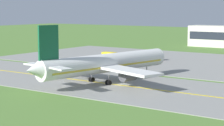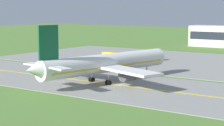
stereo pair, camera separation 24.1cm
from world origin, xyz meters
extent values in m
plane|color=#517A33|center=(0.00, 0.00, 0.00)|extent=(500.00, 500.00, 0.00)
cube|color=gray|center=(0.00, 0.00, 0.05)|extent=(240.00, 28.00, 0.10)
cube|color=yellow|center=(0.00, 0.00, 0.11)|extent=(220.00, 0.60, 0.01)
cylinder|color=white|center=(-3.49, 1.37, 4.20)|extent=(10.44, 34.14, 4.00)
cone|color=white|center=(-0.01, 19.23, 4.20)|extent=(4.23, 3.28, 3.80)
cone|color=white|center=(-7.02, -16.69, 4.60)|extent=(3.95, 3.79, 3.40)
cube|color=gold|center=(-3.49, 1.37, 3.70)|extent=(9.99, 31.48, 0.36)
cube|color=#1E232D|center=(-0.43, 17.07, 4.90)|extent=(3.68, 2.42, 0.70)
cube|color=white|center=(-12.26, 0.83, 3.70)|extent=(15.23, 5.59, 0.50)
cylinder|color=#47474C|center=(-9.91, 2.41, 2.30)|extent=(2.91, 3.78, 2.30)
cylinder|color=black|center=(-9.60, 3.98, 2.30)|extent=(2.11, 0.65, 2.10)
cube|color=white|center=(4.43, -2.42, 3.70)|extent=(15.75, 9.43, 0.50)
cylinder|color=#47474C|center=(2.85, -0.08, 2.30)|extent=(2.91, 3.78, 2.30)
cylinder|color=black|center=(3.16, 1.49, 2.30)|extent=(2.11, 0.65, 2.10)
cube|color=#145938|center=(-6.36, -13.36, 9.45)|extent=(1.23, 4.40, 6.50)
cube|color=white|center=(-9.54, -12.94, 5.00)|extent=(6.19, 2.92, 0.30)
cube|color=white|center=(-3.26, -14.17, 5.00)|extent=(6.44, 4.05, 0.30)
cylinder|color=slate|center=(-1.00, 14.12, 1.38)|extent=(0.24, 0.24, 1.65)
cylinder|color=black|center=(-1.00, 14.12, 0.55)|extent=(0.55, 1.15, 1.10)
cylinder|color=slate|center=(-6.43, -0.10, 1.38)|extent=(0.24, 0.24, 1.65)
cylinder|color=black|center=(-6.70, -0.05, 0.55)|extent=(0.55, 1.15, 1.10)
cylinder|color=black|center=(-6.16, -0.15, 0.55)|extent=(0.55, 1.15, 1.10)
cylinder|color=slate|center=(-1.32, -1.10, 1.38)|extent=(0.24, 0.24, 1.65)
cylinder|color=black|center=(-1.59, -1.04, 0.55)|extent=(0.55, 1.15, 1.10)
cylinder|color=black|center=(-1.05, -1.15, 0.55)|extent=(0.55, 1.15, 1.10)
cube|color=red|center=(-15.58, 36.60, 1.50)|extent=(2.69, 2.68, 1.80)
cube|color=#1E232D|center=(-16.12, 36.05, 1.81)|extent=(1.40, 1.37, 0.81)
cube|color=red|center=(-13.49, 38.75, 1.60)|extent=(4.43, 4.48, 2.00)
cylinder|color=orange|center=(-15.58, 36.60, 2.50)|extent=(0.20, 0.20, 0.18)
cylinder|color=black|center=(-14.87, 35.90, 0.45)|extent=(0.84, 0.85, 0.90)
cylinder|color=black|center=(-16.30, 37.30, 0.45)|extent=(0.84, 0.85, 0.90)
cylinder|color=black|center=(-12.16, 38.63, 0.45)|extent=(0.84, 0.85, 0.90)
cylinder|color=black|center=(-13.66, 40.09, 0.45)|extent=(0.84, 0.85, 0.90)
cube|color=yellow|center=(-21.49, 32.56, 1.50)|extent=(1.96, 2.14, 1.80)
cube|color=#1E232D|center=(-20.73, 32.62, 1.81)|extent=(0.27, 1.84, 0.81)
cube|color=yellow|center=(-24.48, 32.31, 1.60)|extent=(4.36, 2.44, 2.00)
cylinder|color=orange|center=(-21.49, 32.56, 2.50)|extent=(0.20, 0.20, 0.18)
cylinder|color=black|center=(-21.57, 33.55, 0.45)|extent=(0.92, 0.37, 0.90)
cylinder|color=black|center=(-21.41, 31.56, 0.45)|extent=(0.92, 0.37, 0.90)
cylinder|color=black|center=(-25.40, 33.29, 0.45)|extent=(0.92, 0.37, 0.90)
cylinder|color=black|center=(-25.23, 31.20, 0.45)|extent=(0.92, 0.37, 0.90)
cone|color=orange|center=(-13.93, 12.55, 0.30)|extent=(0.44, 0.44, 0.60)
camera|label=1|loc=(47.70, -70.82, 15.88)|focal=67.32mm
camera|label=2|loc=(47.90, -70.68, 15.88)|focal=67.32mm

